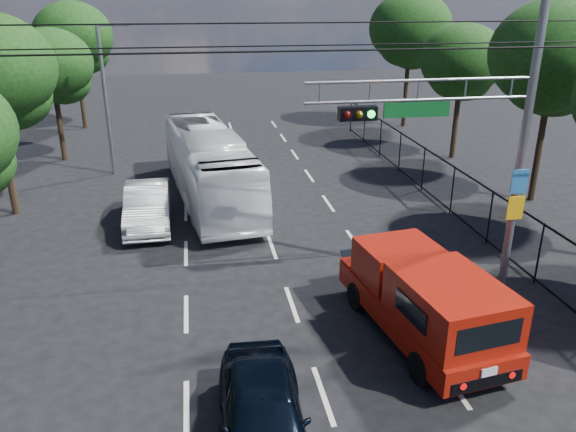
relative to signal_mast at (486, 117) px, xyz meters
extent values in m
cube|color=beige|center=(-8.28, -3.99, -5.24)|extent=(0.12, 2.00, 0.01)
cube|color=beige|center=(-8.28, 0.01, -5.24)|extent=(0.12, 2.00, 0.01)
cube|color=beige|center=(-8.28, 4.01, -5.24)|extent=(0.12, 2.00, 0.01)
cube|color=beige|center=(-8.28, 8.01, -5.24)|extent=(0.12, 2.00, 0.01)
cube|color=beige|center=(-8.28, 12.01, -5.24)|extent=(0.12, 2.00, 0.01)
cube|color=beige|center=(-8.28, 16.01, -5.24)|extent=(0.12, 2.00, 0.01)
cube|color=beige|center=(-8.28, 20.01, -5.24)|extent=(0.12, 2.00, 0.01)
cube|color=beige|center=(-8.28, 24.01, -5.24)|extent=(0.12, 2.00, 0.01)
cube|color=beige|center=(-5.28, -3.99, -5.24)|extent=(0.12, 2.00, 0.01)
cube|color=beige|center=(-5.28, 0.01, -5.24)|extent=(0.12, 2.00, 0.01)
cube|color=beige|center=(-5.28, 4.01, -5.24)|extent=(0.12, 2.00, 0.01)
cube|color=beige|center=(-5.28, 8.01, -5.24)|extent=(0.12, 2.00, 0.01)
cube|color=beige|center=(-5.28, 12.01, -5.24)|extent=(0.12, 2.00, 0.01)
cube|color=beige|center=(-5.28, 16.01, -5.24)|extent=(0.12, 2.00, 0.01)
cube|color=beige|center=(-5.28, 20.01, -5.24)|extent=(0.12, 2.00, 0.01)
cube|color=beige|center=(-5.28, 24.01, -5.24)|extent=(0.12, 2.00, 0.01)
cube|color=beige|center=(-2.28, -3.99, -5.24)|extent=(0.12, 2.00, 0.01)
cube|color=beige|center=(-2.28, 0.01, -5.24)|extent=(0.12, 2.00, 0.01)
cube|color=beige|center=(-2.28, 4.01, -5.24)|extent=(0.12, 2.00, 0.01)
cube|color=beige|center=(-2.28, 8.01, -5.24)|extent=(0.12, 2.00, 0.01)
cube|color=beige|center=(-2.28, 12.01, -5.24)|extent=(0.12, 2.00, 0.01)
cube|color=beige|center=(-2.28, 16.01, -5.24)|extent=(0.12, 2.00, 0.01)
cube|color=beige|center=(-2.28, 20.01, -5.24)|extent=(0.12, 2.00, 0.01)
cube|color=beige|center=(-2.28, 24.01, -5.24)|extent=(0.12, 2.00, 0.01)
cylinder|color=slate|center=(1.22, 0.01, -0.49)|extent=(0.24, 0.24, 9.50)
cylinder|color=slate|center=(-1.88, 0.01, 1.01)|extent=(6.20, 0.08, 0.08)
cylinder|color=slate|center=(-1.88, 0.01, 0.51)|extent=(6.20, 0.08, 0.08)
cube|color=black|center=(-3.58, 0.01, 0.21)|extent=(1.00, 0.28, 0.35)
sphere|color=#3F0505|center=(-3.90, -0.14, 0.21)|extent=(0.20, 0.20, 0.20)
sphere|color=#4C3805|center=(-3.58, -0.14, 0.21)|extent=(0.20, 0.20, 0.20)
sphere|color=#0CE533|center=(-3.26, -0.14, 0.21)|extent=(0.20, 0.20, 0.20)
cube|color=#0B4F1E|center=(-1.98, 0.01, 0.26)|extent=(1.80, 0.05, 0.40)
cube|color=#2568AC|center=(1.20, -0.13, -1.84)|extent=(0.50, 0.04, 0.70)
cube|color=#E3A30B|center=(1.20, -0.13, -2.64)|extent=(0.50, 0.04, 0.70)
cylinder|color=slate|center=(0.62, 0.01, 0.76)|extent=(0.05, 0.05, 0.50)
cylinder|color=slate|center=(-0.68, 0.01, 0.76)|extent=(0.05, 0.05, 0.50)
cylinder|color=slate|center=(-1.98, 0.01, 0.76)|extent=(0.05, 0.05, 0.50)
cylinder|color=slate|center=(-3.28, 0.01, 0.76)|extent=(0.05, 0.05, 0.50)
cylinder|color=slate|center=(-4.58, 0.01, 0.76)|extent=(0.05, 0.05, 0.50)
cylinder|color=slate|center=(-11.78, 14.01, -1.74)|extent=(0.18, 0.18, 7.00)
cylinder|color=slate|center=(-10.98, 14.01, 1.76)|extent=(1.60, 0.09, 0.09)
cube|color=slate|center=(-10.08, 14.01, 1.76)|extent=(0.60, 0.22, 0.15)
cylinder|color=black|center=(-5.28, -1.99, 1.96)|extent=(22.00, 0.04, 0.04)
cylinder|color=black|center=(-5.28, 1.51, 2.36)|extent=(22.00, 0.04, 0.04)
cylinder|color=black|center=(-5.28, 3.01, 1.66)|extent=(22.00, 0.04, 0.04)
cube|color=black|center=(2.32, 4.01, -3.29)|extent=(0.04, 34.00, 0.06)
cube|color=black|center=(2.32, 4.01, -5.09)|extent=(0.04, 34.00, 0.06)
cylinder|color=black|center=(2.32, 0.01, -4.24)|extent=(0.06, 0.06, 2.00)
cylinder|color=black|center=(2.32, 3.01, -4.24)|extent=(0.06, 0.06, 2.00)
cylinder|color=black|center=(2.32, 6.01, -4.24)|extent=(0.06, 0.06, 2.00)
cylinder|color=black|center=(2.32, 9.01, -4.24)|extent=(0.06, 0.06, 2.00)
cylinder|color=black|center=(2.32, 12.01, -4.24)|extent=(0.06, 0.06, 2.00)
cylinder|color=black|center=(2.32, 15.01, -4.24)|extent=(0.06, 0.06, 2.00)
cylinder|color=black|center=(2.32, 18.01, -4.24)|extent=(0.06, 0.06, 2.00)
cylinder|color=black|center=(2.32, 21.01, -4.24)|extent=(0.06, 0.06, 2.00)
cylinder|color=black|center=(6.52, 7.01, -2.86)|extent=(0.28, 0.28, 4.76)
ellipsoid|color=black|center=(6.52, 7.01, 0.88)|extent=(5.10, 5.10, 4.33)
ellipsoid|color=black|center=(6.92, 7.31, -0.31)|extent=(3.40, 3.40, 2.72)
ellipsoid|color=black|center=(6.17, 6.81, -0.14)|extent=(3.23, 3.23, 2.58)
cylinder|color=black|center=(6.12, 14.01, -3.23)|extent=(0.28, 0.28, 4.03)
ellipsoid|color=black|center=(6.12, 14.01, -0.06)|extent=(4.32, 4.32, 3.67)
ellipsoid|color=black|center=(6.52, 14.31, -1.07)|extent=(2.88, 2.88, 2.30)
ellipsoid|color=black|center=(5.77, 13.81, -0.92)|extent=(2.74, 2.74, 2.19)
cylinder|color=black|center=(6.32, 22.01, -2.78)|extent=(0.28, 0.28, 4.93)
ellipsoid|color=black|center=(6.32, 22.01, 1.09)|extent=(5.28, 5.28, 4.49)
ellipsoid|color=black|center=(6.72, 22.31, -0.14)|extent=(3.52, 3.52, 2.82)
ellipsoid|color=black|center=(5.97, 21.81, 0.04)|extent=(3.34, 3.34, 2.68)
cylinder|color=black|center=(-15.08, 9.01, -3.00)|extent=(0.28, 0.28, 4.48)
ellipsoid|color=black|center=(-14.68, 9.31, -0.60)|extent=(3.20, 3.20, 2.56)
cylinder|color=black|center=(-14.68, 17.01, -3.28)|extent=(0.28, 0.28, 3.92)
ellipsoid|color=black|center=(-14.68, 17.01, -0.20)|extent=(4.20, 4.20, 3.57)
ellipsoid|color=black|center=(-14.28, 17.31, -1.18)|extent=(2.80, 2.80, 2.24)
ellipsoid|color=black|center=(-15.03, 16.81, -1.04)|extent=(2.66, 2.66, 2.13)
cylinder|color=black|center=(-14.88, 25.01, -2.95)|extent=(0.28, 0.28, 4.59)
ellipsoid|color=black|center=(-14.88, 25.01, 0.66)|extent=(4.92, 4.92, 4.18)
ellipsoid|color=black|center=(-14.48, 25.31, -0.49)|extent=(3.28, 3.28, 2.62)
ellipsoid|color=black|center=(-15.23, 24.81, -0.32)|extent=(3.12, 3.12, 2.49)
cylinder|color=black|center=(-3.50, -0.50, -4.85)|extent=(0.40, 0.82, 0.78)
cylinder|color=black|center=(-1.62, -0.22, -4.85)|extent=(0.40, 0.82, 0.78)
cylinder|color=black|center=(-2.99, -3.93, -4.85)|extent=(0.40, 0.82, 0.78)
cylinder|color=black|center=(-1.11, -3.65, -4.85)|extent=(0.40, 0.82, 0.78)
cube|color=maroon|center=(-2.30, -2.07, -4.55)|extent=(2.91, 5.84, 0.63)
cube|color=maroon|center=(-2.67, 0.41, -4.46)|extent=(2.13, 0.91, 0.61)
cube|color=black|center=(-2.71, 0.71, -4.18)|extent=(1.95, 0.72, 0.34)
cube|color=maroon|center=(-2.49, -0.80, -3.73)|extent=(2.24, 2.01, 1.06)
cube|color=black|center=(-2.37, -1.63, -3.68)|extent=(1.72, 0.31, 0.61)
cube|color=maroon|center=(-2.12, -3.29, -3.66)|extent=(2.47, 3.12, 1.17)
cube|color=black|center=(-1.09, -3.14, -3.62)|extent=(0.24, 1.33, 0.50)
cube|color=black|center=(-3.16, -3.44, -3.62)|extent=(0.24, 1.33, 0.50)
cube|color=black|center=(-1.92, -4.68, -3.62)|extent=(1.61, 0.29, 0.61)
cube|color=black|center=(-1.90, -4.82, -4.68)|extent=(1.78, 0.35, 0.29)
cube|color=silver|center=(-1.89, -4.86, -4.40)|extent=(0.39, 0.09, 0.20)
imported|color=black|center=(-6.78, -5.21, -4.52)|extent=(1.86, 4.29, 1.44)
imported|color=white|center=(-7.19, 9.42, -3.74)|extent=(3.95, 11.03, 3.01)
imported|color=silver|center=(-9.68, 6.89, -4.46)|extent=(1.79, 4.77, 1.56)
camera|label=1|loc=(-7.76, -13.84, 3.04)|focal=35.00mm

